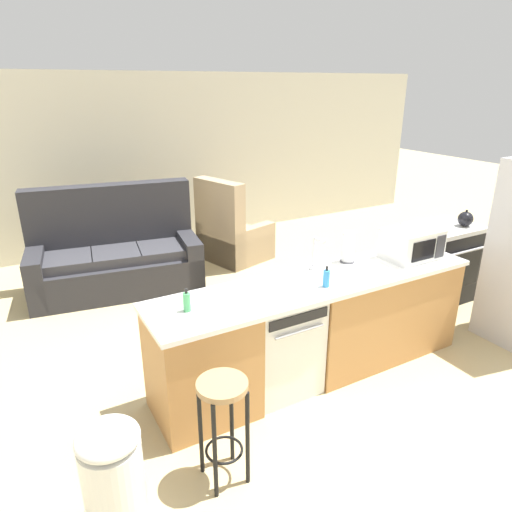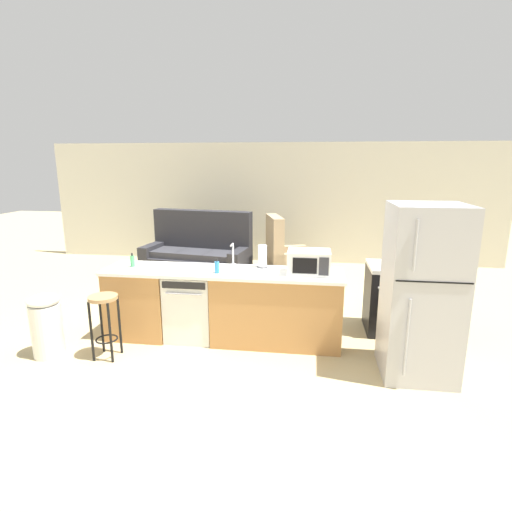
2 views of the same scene
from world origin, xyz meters
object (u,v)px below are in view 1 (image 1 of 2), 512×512
(trash_bin, at_px, (114,480))
(couch, at_px, (116,257))
(dish_soap_bottle, at_px, (187,302))
(microwave, at_px, (412,244))
(kettle, at_px, (466,219))
(armchair, at_px, (231,237))
(dishwasher, at_px, (277,342))
(stove_range, at_px, (440,262))
(paper_towel_roll, at_px, (348,248))
(soap_bottle, at_px, (326,278))
(bar_stool, at_px, (223,410))

(trash_bin, distance_m, couch, 3.54)
(dish_soap_bottle, relative_size, trash_bin, 0.24)
(microwave, distance_m, kettle, 1.39)
(armchair, bearing_deg, couch, -175.26)
(microwave, relative_size, couch, 0.24)
(dishwasher, distance_m, microwave, 1.58)
(stove_range, relative_size, dish_soap_bottle, 5.11)
(paper_towel_roll, height_order, dish_soap_bottle, paper_towel_roll)
(paper_towel_roll, bearing_deg, soap_bottle, -146.05)
(microwave, relative_size, paper_towel_roll, 1.77)
(dishwasher, distance_m, couch, 2.82)
(microwave, distance_m, armchair, 2.99)
(dish_soap_bottle, bearing_deg, kettle, 6.52)
(bar_stool, bearing_deg, paper_towel_roll, 27.43)
(stove_range, height_order, trash_bin, stove_range)
(stove_range, bearing_deg, couch, 146.39)
(stove_range, height_order, dish_soap_bottle, dish_soap_bottle)
(dishwasher, height_order, stove_range, stove_range)
(paper_towel_roll, bearing_deg, bar_stool, -152.57)
(microwave, relative_size, bar_stool, 0.68)
(stove_range, relative_size, kettle, 4.39)
(dishwasher, relative_size, kettle, 4.10)
(dishwasher, bearing_deg, armchair, 71.16)
(dish_soap_bottle, xyz_separation_m, armchair, (1.74, 2.85, -0.62))
(bar_stool, relative_size, trash_bin, 1.00)
(paper_towel_roll, xyz_separation_m, trash_bin, (-2.38, -0.92, -0.66))
(dish_soap_bottle, distance_m, armchair, 3.40)
(dishwasher, bearing_deg, soap_bottle, -19.43)
(paper_towel_roll, relative_size, trash_bin, 0.38)
(couch, bearing_deg, armchair, 4.74)
(paper_towel_roll, relative_size, armchair, 0.24)
(stove_range, xyz_separation_m, paper_towel_roll, (-1.73, -0.34, 0.59))
(microwave, relative_size, soap_bottle, 2.84)
(dishwasher, relative_size, armchair, 0.70)
(stove_range, distance_m, paper_towel_roll, 1.86)
(dish_soap_bottle, bearing_deg, dishwasher, -1.46)
(microwave, relative_size, kettle, 2.44)
(dish_soap_bottle, xyz_separation_m, kettle, (3.53, 0.40, 0.01))
(kettle, bearing_deg, microwave, -162.17)
(paper_towel_roll, distance_m, soap_bottle, 0.61)
(soap_bottle, distance_m, bar_stool, 1.37)
(couch, bearing_deg, kettle, -33.76)
(soap_bottle, relative_size, armchair, 0.15)
(dishwasher, xyz_separation_m, stove_range, (2.60, 0.55, 0.03))
(soap_bottle, height_order, bar_stool, soap_bottle)
(dish_soap_bottle, bearing_deg, bar_stool, -94.35)
(couch, bearing_deg, microwave, -51.97)
(stove_range, bearing_deg, kettle, -36.68)
(trash_bin, bearing_deg, dish_soap_bottle, 44.39)
(trash_bin, xyz_separation_m, couch, (0.82, 3.45, 0.02))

